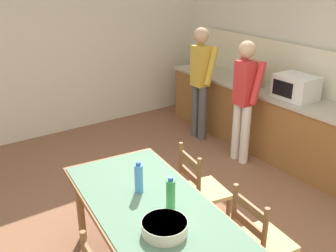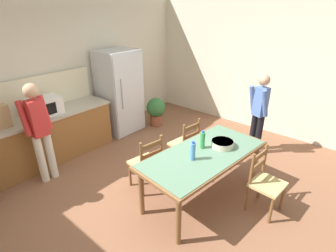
{
  "view_description": "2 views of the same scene",
  "coord_description": "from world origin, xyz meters",
  "px_view_note": "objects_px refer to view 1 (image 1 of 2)",
  "views": [
    {
      "loc": [
        2.51,
        -1.84,
        2.49
      ],
      "look_at": [
        -0.08,
        -0.05,
        1.18
      ],
      "focal_mm": 42.0,
      "sensor_mm": 36.0,
      "label": 1
    },
    {
      "loc": [
        -2.36,
        -2.12,
        2.63
      ],
      "look_at": [
        0.22,
        0.05,
        1.05
      ],
      "focal_mm": 28.0,
      "sensor_mm": 36.0,
      "label": 2
    }
  ],
  "objects_px": {
    "microwave": "(296,87)",
    "bottle_near_centre": "(139,178)",
    "bottle_off_centre": "(171,194)",
    "paper_bag": "(255,73)",
    "person_at_sink": "(200,78)",
    "chair_side_far_right": "(259,242)",
    "dining_table": "(152,215)",
    "person_at_counter": "(244,96)",
    "serving_bowl": "(165,227)",
    "chair_side_far_left": "(201,191)"
  },
  "relations": [
    {
      "from": "paper_bag",
      "to": "bottle_near_centre",
      "type": "distance_m",
      "value": 2.97
    },
    {
      "from": "dining_table",
      "to": "serving_bowl",
      "type": "xyz_separation_m",
      "value": [
        0.32,
        -0.1,
        0.13
      ]
    },
    {
      "from": "bottle_near_centre",
      "to": "chair_side_far_right",
      "type": "xyz_separation_m",
      "value": [
        0.74,
        0.66,
        -0.45
      ]
    },
    {
      "from": "dining_table",
      "to": "person_at_counter",
      "type": "xyz_separation_m",
      "value": [
        -1.22,
        2.18,
        0.23
      ]
    },
    {
      "from": "bottle_off_centre",
      "to": "microwave",
      "type": "bearing_deg",
      "value": 109.98
    },
    {
      "from": "paper_bag",
      "to": "chair_side_far_right",
      "type": "bearing_deg",
      "value": -44.59
    },
    {
      "from": "microwave",
      "to": "person_at_sink",
      "type": "bearing_deg",
      "value": -158.87
    },
    {
      "from": "bottle_near_centre",
      "to": "person_at_counter",
      "type": "xyz_separation_m",
      "value": [
        -0.98,
        2.16,
        0.02
      ]
    },
    {
      "from": "person_at_counter",
      "to": "dining_table",
      "type": "bearing_deg",
      "value": -150.82
    },
    {
      "from": "bottle_off_centre",
      "to": "person_at_sink",
      "type": "relative_size",
      "value": 0.16
    },
    {
      "from": "microwave",
      "to": "bottle_off_centre",
      "type": "relative_size",
      "value": 1.85
    },
    {
      "from": "bottle_near_centre",
      "to": "person_at_counter",
      "type": "relative_size",
      "value": 0.17
    },
    {
      "from": "paper_bag",
      "to": "chair_side_far_left",
      "type": "bearing_deg",
      "value": -58.2
    },
    {
      "from": "serving_bowl",
      "to": "person_at_counter",
      "type": "relative_size",
      "value": 0.2
    },
    {
      "from": "person_at_counter",
      "to": "chair_side_far_left",
      "type": "bearing_deg",
      "value": -148.13
    },
    {
      "from": "microwave",
      "to": "person_at_sink",
      "type": "relative_size",
      "value": 0.3
    },
    {
      "from": "paper_bag",
      "to": "person_at_counter",
      "type": "bearing_deg",
      "value": -58.4
    },
    {
      "from": "person_at_sink",
      "to": "chair_side_far_left",
      "type": "bearing_deg",
      "value": -128.59
    },
    {
      "from": "paper_bag",
      "to": "serving_bowl",
      "type": "bearing_deg",
      "value": -56.43
    },
    {
      "from": "chair_side_far_left",
      "to": "person_at_sink",
      "type": "distance_m",
      "value": 2.34
    },
    {
      "from": "microwave",
      "to": "bottle_near_centre",
      "type": "bearing_deg",
      "value": -77.28
    },
    {
      "from": "chair_side_far_right",
      "to": "person_at_sink",
      "type": "relative_size",
      "value": 0.55
    },
    {
      "from": "person_at_sink",
      "to": "paper_bag",
      "type": "bearing_deg",
      "value": -50.56
    },
    {
      "from": "bottle_near_centre",
      "to": "bottle_off_centre",
      "type": "bearing_deg",
      "value": 12.25
    },
    {
      "from": "bottle_near_centre",
      "to": "person_at_sink",
      "type": "relative_size",
      "value": 0.16
    },
    {
      "from": "microwave",
      "to": "person_at_sink",
      "type": "height_order",
      "value": "person_at_sink"
    },
    {
      "from": "chair_side_far_left",
      "to": "bottle_off_centre",
      "type": "bearing_deg",
      "value": 133.28
    },
    {
      "from": "chair_side_far_right",
      "to": "microwave",
      "type": "bearing_deg",
      "value": -49.33
    },
    {
      "from": "microwave",
      "to": "dining_table",
      "type": "relative_size",
      "value": 0.25
    },
    {
      "from": "serving_bowl",
      "to": "person_at_counter",
      "type": "height_order",
      "value": "person_at_counter"
    },
    {
      "from": "bottle_near_centre",
      "to": "bottle_off_centre",
      "type": "xyz_separation_m",
      "value": [
        0.34,
        0.07,
        0.0
      ]
    },
    {
      "from": "chair_side_far_right",
      "to": "paper_bag",
      "type": "bearing_deg",
      "value": -37.6
    },
    {
      "from": "person_at_sink",
      "to": "chair_side_far_right",
      "type": "bearing_deg",
      "value": -119.94
    },
    {
      "from": "bottle_near_centre",
      "to": "bottle_off_centre",
      "type": "relative_size",
      "value": 1.0
    },
    {
      "from": "bottle_near_centre",
      "to": "serving_bowl",
      "type": "xyz_separation_m",
      "value": [
        0.56,
        -0.13,
        -0.07
      ]
    },
    {
      "from": "microwave",
      "to": "chair_side_far_left",
      "type": "distance_m",
      "value": 2.07
    },
    {
      "from": "microwave",
      "to": "paper_bag",
      "type": "xyz_separation_m",
      "value": [
        -0.69,
        -0.01,
        0.03
      ]
    },
    {
      "from": "paper_bag",
      "to": "person_at_sink",
      "type": "distance_m",
      "value": 0.78
    },
    {
      "from": "microwave",
      "to": "paper_bag",
      "type": "relative_size",
      "value": 1.39
    },
    {
      "from": "chair_side_far_left",
      "to": "chair_side_far_right",
      "type": "bearing_deg",
      "value": -176.66
    },
    {
      "from": "microwave",
      "to": "chair_side_far_right",
      "type": "bearing_deg",
      "value": -56.32
    },
    {
      "from": "microwave",
      "to": "chair_side_far_right",
      "type": "distance_m",
      "value": 2.49
    },
    {
      "from": "person_at_sink",
      "to": "person_at_counter",
      "type": "distance_m",
      "value": 0.91
    },
    {
      "from": "chair_side_far_right",
      "to": "person_at_counter",
      "type": "height_order",
      "value": "person_at_counter"
    },
    {
      "from": "paper_bag",
      "to": "bottle_near_centre",
      "type": "bearing_deg",
      "value": -64.06
    },
    {
      "from": "bottle_off_centre",
      "to": "person_at_sink",
      "type": "distance_m",
      "value": 3.07
    },
    {
      "from": "microwave",
      "to": "bottle_near_centre",
      "type": "relative_size",
      "value": 1.85
    },
    {
      "from": "paper_bag",
      "to": "chair_side_far_left",
      "type": "height_order",
      "value": "paper_bag"
    },
    {
      "from": "paper_bag",
      "to": "person_at_counter",
      "type": "xyz_separation_m",
      "value": [
        0.31,
        -0.51,
        -0.16
      ]
    },
    {
      "from": "microwave",
      "to": "bottle_off_centre",
      "type": "bearing_deg",
      "value": -70.02
    }
  ]
}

